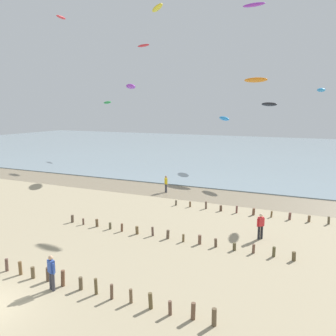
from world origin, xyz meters
The scene contains 18 objects.
wet_sand_strip centered at (0.00, 22.36, 0.00)m, with size 120.00×5.34×0.01m, color #84755B.
sea centered at (0.00, 60.04, 0.05)m, with size 160.00×70.00×0.10m, color #7F939E.
groyne_near centered at (2.40, 3.01, 0.35)m, with size 13.20×0.31×0.80m.
groyne_mid centered at (4.09, 10.45, 0.27)m, with size 15.79×0.37×0.62m.
groyne_far centered at (12.82, 17.85, 0.26)m, with size 21.84×0.37×0.63m.
person_nearest_camera centered at (-1.23, 21.72, 0.92)m, with size 0.40×0.46×1.71m.
person_mid_beach centered at (1.67, 2.48, 0.92)m, with size 0.54×0.34×1.71m.
person_by_waterline centered at (9.51, 12.89, 0.92)m, with size 0.43×0.43×1.71m.
kite_aloft_1 centered at (-18.09, 27.01, 19.67)m, with size 1.89×0.60×0.30m, color red.
kite_aloft_3 centered at (12.43, 22.99, 9.90)m, with size 1.90×0.61×0.30m, color #2384D1.
kite_aloft_4 centered at (-7.13, 32.10, 20.82)m, with size 3.39×1.09×0.54m, color yellow.
kite_aloft_5 centered at (-14.40, 41.91, 18.40)m, with size 2.61×0.84×0.42m, color red.
kite_aloft_6 centered at (-10.11, 30.24, 11.19)m, with size 3.27×1.04×0.52m, color purple.
kite_aloft_7 centered at (0.29, 37.98, 7.01)m, with size 3.10×0.99×0.50m, color #2384D1.
kite_aloft_9 centered at (4.54, 37.13, 12.02)m, with size 3.24×1.04×0.52m, color orange.
kite_aloft_10 centered at (-21.19, 41.24, 9.42)m, with size 2.35×0.75×0.38m, color green.
kite_aloft_11 centered at (6.99, 32.60, 8.87)m, with size 2.52×0.81×0.40m, color black.
kite_aloft_12 centered at (6.12, 25.45, 17.93)m, with size 2.15×0.69×0.34m, color purple.
Camera 1 is at (12.58, -8.66, 8.36)m, focal length 36.23 mm.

